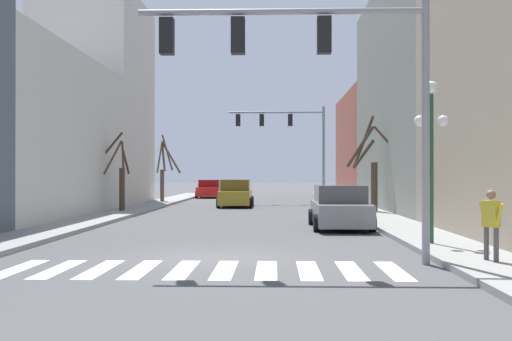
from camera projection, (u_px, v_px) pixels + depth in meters
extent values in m
plane|color=#4C4C4F|center=(212.00, 258.00, 14.63)|extent=(240.00, 240.00, 0.00)
cube|color=gray|center=(470.00, 256.00, 14.44)|extent=(2.06, 90.00, 0.15)
cube|color=beige|center=(20.00, 136.00, 27.70)|extent=(6.00, 14.62, 7.65)
cube|color=beige|center=(96.00, 103.00, 39.51)|extent=(6.00, 8.98, 13.51)
cube|color=gray|center=(456.00, 92.00, 28.86)|extent=(6.00, 9.28, 11.99)
cube|color=gray|center=(414.00, 106.00, 37.52)|extent=(6.00, 8.04, 12.61)
cube|color=#934C3D|center=(382.00, 147.00, 48.75)|extent=(6.00, 14.46, 8.56)
cube|color=white|center=(18.00, 269.00, 12.96)|extent=(0.45, 2.60, 0.01)
cube|color=white|center=(59.00, 269.00, 12.94)|extent=(0.45, 2.60, 0.01)
cube|color=white|center=(100.00, 269.00, 12.91)|extent=(0.45, 2.60, 0.01)
cube|color=white|center=(141.00, 269.00, 12.88)|extent=(0.45, 2.60, 0.01)
cube|color=white|center=(183.00, 270.00, 12.85)|extent=(0.45, 2.60, 0.01)
cube|color=white|center=(225.00, 270.00, 12.83)|extent=(0.45, 2.60, 0.01)
cube|color=white|center=(267.00, 270.00, 12.80)|extent=(0.45, 2.60, 0.01)
cube|color=white|center=(309.00, 270.00, 12.77)|extent=(0.45, 2.60, 0.01)
cube|color=white|center=(351.00, 270.00, 12.74)|extent=(0.45, 2.60, 0.01)
cube|color=white|center=(393.00, 271.00, 12.72)|extent=(0.45, 2.60, 0.01)
cylinder|color=gray|center=(426.00, 129.00, 13.62)|extent=(0.18, 0.18, 6.19)
cylinder|color=gray|center=(281.00, 12.00, 13.73)|extent=(6.59, 0.14, 0.14)
cube|color=black|center=(324.00, 35.00, 13.70)|extent=(0.32, 0.28, 0.84)
cube|color=black|center=(238.00, 36.00, 13.76)|extent=(0.32, 0.28, 0.84)
cube|color=black|center=(167.00, 36.00, 13.81)|extent=(0.32, 0.28, 0.84)
cylinder|color=gray|center=(324.00, 155.00, 41.87)|extent=(0.18, 0.18, 6.79)
cylinder|color=gray|center=(276.00, 112.00, 41.99)|extent=(6.67, 0.14, 0.14)
cube|color=black|center=(290.00, 120.00, 41.96)|extent=(0.32, 0.28, 0.84)
cube|color=black|center=(262.00, 120.00, 42.02)|extent=(0.32, 0.28, 0.84)
cube|color=black|center=(238.00, 120.00, 42.07)|extent=(0.32, 0.28, 0.84)
cylinder|color=#1E4C2D|center=(431.00, 169.00, 16.47)|extent=(0.12, 0.12, 4.11)
sphere|color=white|center=(431.00, 88.00, 16.48)|extent=(0.36, 0.36, 0.36)
sphere|color=white|center=(420.00, 121.00, 16.49)|extent=(0.31, 0.31, 0.31)
sphere|color=white|center=(443.00, 121.00, 16.47)|extent=(0.31, 0.31, 0.31)
cube|color=#A38423|center=(236.00, 197.00, 37.22)|extent=(1.88, 4.22, 0.84)
cube|color=#594813|center=(236.00, 185.00, 37.23)|extent=(1.73, 2.20, 0.69)
cylinder|color=black|center=(250.00, 203.00, 35.88)|extent=(0.22, 0.64, 0.64)
cylinder|color=black|center=(218.00, 203.00, 35.94)|extent=(0.22, 0.64, 0.64)
cylinder|color=black|center=(252.00, 201.00, 38.50)|extent=(0.22, 0.64, 0.64)
cylinder|color=black|center=(222.00, 201.00, 38.56)|extent=(0.22, 0.64, 0.64)
cube|color=gray|center=(340.00, 213.00, 22.70)|extent=(1.93, 4.88, 0.80)
cube|color=#464648|center=(340.00, 194.00, 22.70)|extent=(1.77, 2.54, 0.65)
cylinder|color=black|center=(311.00, 217.00, 24.24)|extent=(0.22, 0.64, 0.64)
cylinder|color=black|center=(360.00, 217.00, 24.18)|extent=(0.22, 0.64, 0.64)
cylinder|color=black|center=(317.00, 223.00, 21.22)|extent=(0.22, 0.64, 0.64)
cylinder|color=black|center=(372.00, 223.00, 21.16)|extent=(0.22, 0.64, 0.64)
cube|color=red|center=(210.00, 191.00, 51.42)|extent=(1.89, 4.35, 0.75)
cube|color=maroon|center=(210.00, 183.00, 51.42)|extent=(1.74, 2.26, 0.62)
cylinder|color=black|center=(201.00, 193.00, 52.79)|extent=(0.22, 0.64, 0.64)
cylinder|color=black|center=(223.00, 194.00, 52.74)|extent=(0.22, 0.64, 0.64)
cylinder|color=black|center=(197.00, 195.00, 50.10)|extent=(0.22, 0.64, 0.64)
cylinder|color=black|center=(220.00, 195.00, 50.04)|extent=(0.22, 0.64, 0.64)
cylinder|color=#4C4C51|center=(496.00, 244.00, 13.05)|extent=(0.11, 0.11, 0.74)
cylinder|color=#4C4C51|center=(486.00, 243.00, 13.29)|extent=(0.11, 0.11, 0.74)
cube|color=gold|center=(491.00, 214.00, 13.17)|extent=(0.36, 0.42, 0.58)
sphere|color=#8C664C|center=(491.00, 194.00, 13.17)|extent=(0.21, 0.21, 0.21)
cylinder|color=gold|center=(499.00, 216.00, 12.99)|extent=(0.19, 0.26, 0.56)
cylinder|color=gold|center=(484.00, 215.00, 13.36)|extent=(0.19, 0.26, 0.56)
cylinder|color=brown|center=(162.00, 185.00, 41.78)|extent=(0.28, 0.28, 2.21)
cylinder|color=brown|center=(164.00, 158.00, 42.14)|extent=(0.20, 0.85, 1.89)
cylinder|color=brown|center=(171.00, 158.00, 41.98)|extent=(1.33, 0.58, 2.23)
cylinder|color=brown|center=(167.00, 152.00, 41.46)|extent=(0.94, 0.76, 2.52)
cylinder|color=brown|center=(160.00, 157.00, 41.32)|extent=(0.27, 1.06, 2.24)
cylinder|color=#473828|center=(122.00, 189.00, 31.17)|extent=(0.29, 0.29, 2.22)
cylinder|color=#473828|center=(123.00, 156.00, 30.84)|extent=(0.36, 0.77, 1.55)
cylinder|color=#473828|center=(113.00, 157.00, 30.57)|extent=(0.66, 1.35, 1.80)
cylinder|color=#473828|center=(107.00, 151.00, 31.20)|extent=(1.65, 0.15, 1.97)
cylinder|color=#473828|center=(126.00, 160.00, 31.57)|extent=(0.27, 0.89, 1.43)
cylinder|color=#473828|center=(374.00, 187.00, 30.60)|extent=(0.34, 0.34, 2.50)
cylinder|color=#473828|center=(360.00, 147.00, 31.32)|extent=(1.30, 1.58, 2.15)
cylinder|color=#473828|center=(364.00, 154.00, 30.99)|extent=(1.09, 0.94, 1.54)
cylinder|color=#473828|center=(363.00, 142.00, 31.46)|extent=(0.93, 1.83, 2.76)
cylinder|color=#473828|center=(390.00, 144.00, 30.31)|extent=(1.57, 0.72, 1.94)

